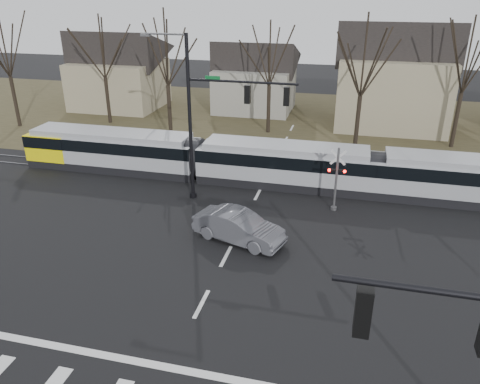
# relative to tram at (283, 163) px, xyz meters

# --- Properties ---
(ground) EXTENTS (140.00, 140.00, 0.00)m
(ground) POSITION_rel_tram_xyz_m (-1.26, -16.00, -1.58)
(ground) COLOR black
(grass_verge) EXTENTS (140.00, 28.00, 0.01)m
(grass_verge) POSITION_rel_tram_xyz_m (-1.26, 16.00, -1.57)
(grass_verge) COLOR #38331E
(grass_verge) RESTS_ON ground
(stop_line) EXTENTS (28.00, 0.35, 0.01)m
(stop_line) POSITION_rel_tram_xyz_m (-1.26, -17.80, -1.57)
(stop_line) COLOR silver
(stop_line) RESTS_ON ground
(lane_dashes) EXTENTS (0.18, 30.00, 0.01)m
(lane_dashes) POSITION_rel_tram_xyz_m (-1.26, -0.00, -1.57)
(lane_dashes) COLOR silver
(lane_dashes) RESTS_ON ground
(rail_pair) EXTENTS (90.00, 1.52, 0.06)m
(rail_pair) POSITION_rel_tram_xyz_m (-1.26, -0.20, -1.55)
(rail_pair) COLOR #59595E
(rail_pair) RESTS_ON ground
(tram) EXTENTS (38.22, 2.84, 2.90)m
(tram) POSITION_rel_tram_xyz_m (0.00, 0.00, 0.00)
(tram) COLOR gray
(tram) RESTS_ON ground
(sedan) EXTENTS (4.66, 6.04, 1.66)m
(sedan) POSITION_rel_tram_xyz_m (-1.02, -8.27, -0.75)
(sedan) COLOR #55565D
(sedan) RESTS_ON ground
(signal_pole_far) EXTENTS (9.28, 0.44, 10.20)m
(signal_pole_far) POSITION_rel_tram_xyz_m (-3.67, -3.50, 4.12)
(signal_pole_far) COLOR black
(signal_pole_far) RESTS_ON ground
(rail_crossing_signal) EXTENTS (1.08, 0.36, 4.00)m
(rail_crossing_signal) POSITION_rel_tram_xyz_m (3.74, -3.21, 0.31)
(rail_crossing_signal) COLOR #59595B
(rail_crossing_signal) RESTS_ON ground
(tree_row) EXTENTS (59.20, 7.20, 10.00)m
(tree_row) POSITION_rel_tram_xyz_m (0.74, 10.00, 3.42)
(tree_row) COLOR black
(tree_row) RESTS_ON ground
(house_a) EXTENTS (9.72, 8.64, 8.60)m
(house_a) POSITION_rel_tram_xyz_m (-21.26, 18.00, 2.88)
(house_a) COLOR gray
(house_a) RESTS_ON ground
(house_b) EXTENTS (8.64, 7.56, 7.65)m
(house_b) POSITION_rel_tram_xyz_m (-6.26, 20.00, 2.39)
(house_b) COLOR gray
(house_b) RESTS_ON ground
(house_c) EXTENTS (10.80, 8.64, 10.10)m
(house_c) POSITION_rel_tram_xyz_m (7.74, 17.00, 3.65)
(house_c) COLOR gray
(house_c) RESTS_ON ground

